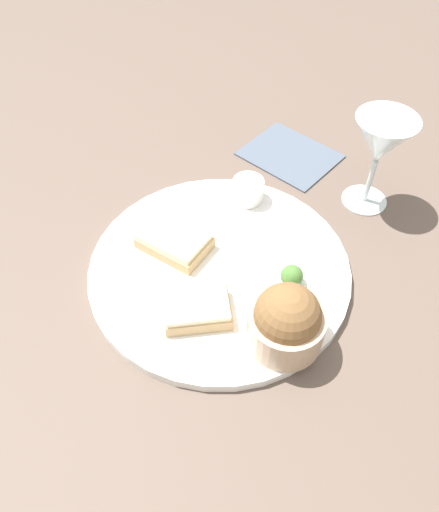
% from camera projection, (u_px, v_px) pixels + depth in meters
% --- Properties ---
extents(ground_plane, '(4.00, 4.00, 0.00)m').
position_uv_depth(ground_plane, '(220.00, 272.00, 0.69)').
color(ground_plane, brown).
extents(dinner_plate, '(0.35, 0.35, 0.01)m').
position_uv_depth(dinner_plate, '(220.00, 269.00, 0.68)').
color(dinner_plate, white).
rests_on(dinner_plate, ground_plane).
extents(salad_bowl, '(0.09, 0.09, 0.09)m').
position_uv_depth(salad_bowl, '(286.00, 321.00, 0.57)').
color(salad_bowl, tan).
rests_on(salad_bowl, dinner_plate).
extents(sauce_ramekin, '(0.05, 0.05, 0.04)m').
position_uv_depth(sauce_ramekin, '(248.00, 189.00, 0.75)').
color(sauce_ramekin, white).
rests_on(sauce_ramekin, dinner_plate).
extents(cheese_toast_near, '(0.10, 0.07, 0.03)m').
position_uv_depth(cheese_toast_near, '(176.00, 239.00, 0.69)').
color(cheese_toast_near, tan).
rests_on(cheese_toast_near, dinner_plate).
extents(cheese_toast_far, '(0.10, 0.10, 0.03)m').
position_uv_depth(cheese_toast_far, '(197.00, 308.00, 0.62)').
color(cheese_toast_far, tan).
rests_on(cheese_toast_far, dinner_plate).
extents(wine_glass, '(0.09, 0.09, 0.15)m').
position_uv_depth(wine_glass, '(381.00, 144.00, 0.70)').
color(wine_glass, silver).
rests_on(wine_glass, ground_plane).
extents(garnish, '(0.03, 0.03, 0.03)m').
position_uv_depth(garnish, '(292.00, 276.00, 0.65)').
color(garnish, '#477533').
rests_on(garnish, dinner_plate).
extents(napkin, '(0.17, 0.15, 0.01)m').
position_uv_depth(napkin, '(290.00, 154.00, 0.85)').
color(napkin, '#4C5666').
rests_on(napkin, ground_plane).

